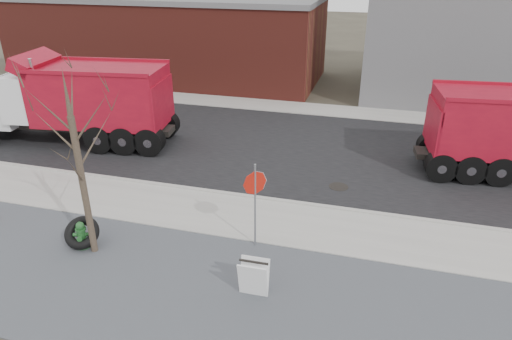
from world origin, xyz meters
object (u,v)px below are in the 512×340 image
(fire_hydrant, at_px, (82,236))
(stop_sign, at_px, (255,191))
(dump_truck_red_b, at_px, (75,99))
(truck_tire, at_px, (82,233))
(sandwich_board, at_px, (254,278))

(fire_hydrant, xyz_separation_m, stop_sign, (4.71, 1.40, 1.38))
(fire_hydrant, distance_m, dump_truck_red_b, 8.81)
(stop_sign, xyz_separation_m, dump_truck_red_b, (-9.68, 5.70, 0.20))
(truck_tire, relative_size, sandwich_board, 1.19)
(fire_hydrant, height_order, sandwich_board, sandwich_board)
(truck_tire, xyz_separation_m, sandwich_board, (5.28, -0.72, 0.09))
(truck_tire, distance_m, dump_truck_red_b, 8.73)
(fire_hydrant, bearing_deg, sandwich_board, -26.31)
(fire_hydrant, height_order, stop_sign, stop_sign)
(sandwich_board, bearing_deg, stop_sign, 103.50)
(truck_tire, xyz_separation_m, dump_truck_red_b, (-4.94, 7.04, 1.52))
(truck_tire, height_order, stop_sign, stop_sign)
(truck_tire, relative_size, dump_truck_red_b, 0.13)
(stop_sign, bearing_deg, fire_hydrant, 176.33)
(stop_sign, xyz_separation_m, sandwich_board, (0.54, -2.06, -1.24))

